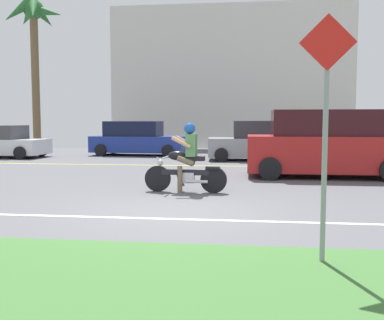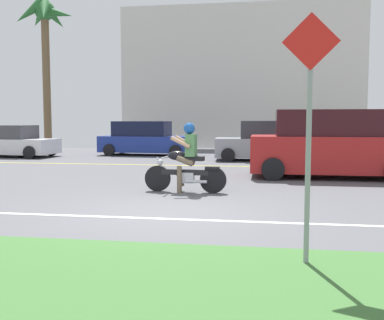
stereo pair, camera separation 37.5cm
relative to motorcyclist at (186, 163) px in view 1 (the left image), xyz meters
The scene contains 13 objects.
ground 0.97m from the motorcyclist, 84.32° to the left, with size 56.00×30.00×0.04m, color #545459.
grass_median 6.47m from the motorcyclist, 89.41° to the right, with size 56.00×3.80×0.06m, color #3D6B33.
lane_line_near 2.94m from the motorcyclist, 88.68° to the right, with size 50.40×0.12×0.01m, color silver.
lane_line_far 6.15m from the motorcyclist, 89.38° to the left, with size 50.40×0.12×0.01m, color yellow.
motorcyclist is the anchor object (origin of this frame).
suv_nearby 5.01m from the motorcyclist, 42.05° to the left, with size 4.72×2.16×1.97m.
parked_car_0 13.19m from the motorcyclist, 137.41° to the left, with size 4.12×2.20×1.45m.
parked_car_1 11.50m from the motorcyclist, 109.38° to the left, with size 4.58×2.12×1.63m.
parked_car_2 8.94m from the motorcyclist, 78.32° to the left, with size 3.95×2.08×1.65m.
parked_car_3 11.80m from the motorcyclist, 53.74° to the left, with size 4.48×2.18×1.69m.
palm_tree_0 17.66m from the motorcyclist, 127.17° to the left, with size 3.28×3.49×8.26m.
street_sign 5.66m from the motorcyclist, 66.09° to the right, with size 0.62×0.06×2.83m.
building_far 19.01m from the motorcyclist, 88.83° to the left, with size 14.50×4.00×8.54m, color beige.
Camera 1 is at (1.31, -7.90, 1.67)m, focal length 41.96 mm.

